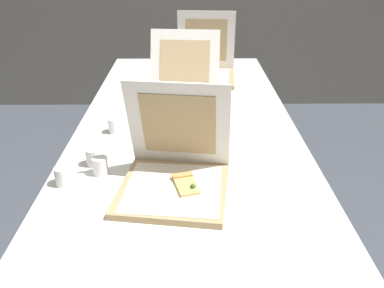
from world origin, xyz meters
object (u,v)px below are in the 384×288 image
Objects in this scene: table at (187,147)px; cup_white_mid at (115,125)px; pizza_box_back at (205,69)px; cup_white_far at (135,97)px; cup_white_near_center at (93,157)px; cup_white_near_right at (100,166)px; pizza_box_middle at (182,102)px; cup_white_near_left at (63,176)px; pizza_box_front at (175,175)px.

cup_white_mid is at bearing 170.76° from table.
table is at bearing -92.96° from pizza_box_back.
cup_white_far and cup_white_near_center have the same top height.
cup_white_near_right is at bearing -59.64° from cup_white_near_center.
cup_white_near_right is 0.07m from cup_white_near_center.
cup_white_near_center is at bearing -97.40° from cup_white_far.
cup_white_near_center is (-0.04, 0.06, 0.00)m from cup_white_near_right.
pizza_box_back reaches higher than pizza_box_middle.
cup_white_mid is at bearing -97.88° from cup_white_far.
cup_white_near_left is 1.00× the size of cup_white_mid.
pizza_box_back is at bearing 82.42° from table.
table is at bearing 41.04° from cup_white_near_left.
pizza_box_front is 0.50m from cup_white_mid.
cup_white_near_left is (-0.38, -0.61, -0.02)m from pizza_box_middle.
cup_white_far is (-0.23, 0.12, -0.02)m from pizza_box_middle.
pizza_box_middle is at bearing 94.86° from table.
cup_white_far is at bearing -127.13° from pizza_box_back.
cup_white_far is at bearing 82.12° from cup_white_mid.
cup_white_mid reaches higher than table.
pizza_box_front reaches higher than table.
table is at bearing -80.73° from pizza_box_middle.
table is 38.85× the size of cup_white_near_left.
cup_white_near_left is 0.41m from cup_white_mid.
cup_white_near_center is at bearing 60.52° from cup_white_near_left.
pizza_box_back is (0.13, 0.52, 0.00)m from pizza_box_middle.
table is 0.80m from pizza_box_back.
pizza_box_middle reaches higher than cup_white_mid.
pizza_box_front reaches higher than cup_white_mid.
cup_white_mid is 0.33m from cup_white_near_right.
pizza_box_back is at bearing 91.17° from pizza_box_front.
table is 0.54m from cup_white_near_left.
table is 4.97× the size of pizza_box_middle.
cup_white_near_right is 0.67m from cup_white_far.
pizza_box_front is at bearing -27.95° from cup_white_near_center.
cup_white_mid and cup_white_far have the same top height.
pizza_box_middle is 7.81× the size of cup_white_near_left.
pizza_box_middle is 0.58m from cup_white_near_center.
cup_white_near_center is (-0.33, -0.22, 0.08)m from table.
pizza_box_front is (-0.04, -0.38, 0.09)m from table.
pizza_box_middle reaches higher than table.
pizza_box_middle is at bearing 96.77° from pizza_box_front.
pizza_box_front is 0.79× the size of pizza_box_middle.
cup_white_mid is at bearing 75.28° from cup_white_near_left.
cup_white_far is 1.00× the size of cup_white_near_center.
cup_white_mid and cup_white_near_center have the same top height.
cup_white_near_right is at bearing -89.36° from cup_white_mid.
cup_white_near_right is (-0.27, -0.55, -0.02)m from pizza_box_middle.
cup_white_mid is (-0.30, 0.05, 0.08)m from table.
cup_white_near_center is at bearing 120.36° from cup_white_near_right.
pizza_box_front reaches higher than cup_white_far.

